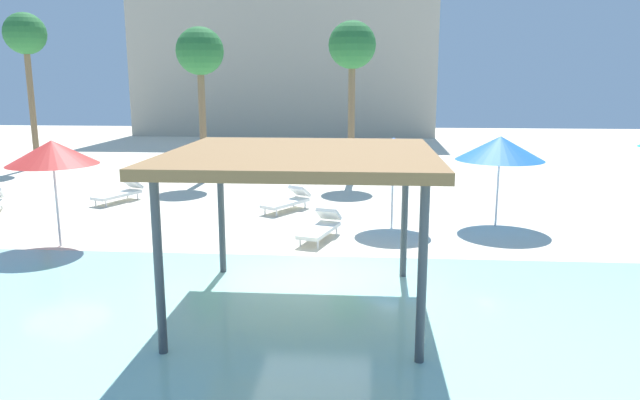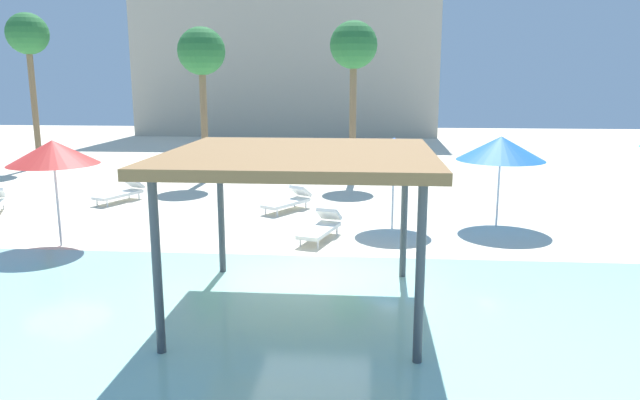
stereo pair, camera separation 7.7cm
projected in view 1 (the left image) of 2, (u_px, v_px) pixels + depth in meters
The scene contains 12 objects.
ground_plane at pixel (314, 279), 12.51m from camera, with size 80.00×80.00×0.00m, color beige.
shade_pavilion at pixel (302, 161), 10.25m from camera, with size 4.60×4.60×2.94m.
beach_umbrella_blue_0 at pixel (393, 148), 16.36m from camera, with size 2.05×2.05×2.58m.
beach_umbrella_blue_2 at pixel (500, 148), 16.53m from camera, with size 2.47×2.47×2.60m.
beach_umbrella_red_3 at pixel (52, 153), 14.49m from camera, with size 2.20×2.20×2.69m.
lounge_chair_1 at pixel (120, 192), 20.30m from camera, with size 1.29×1.98×0.74m.
lounge_chair_2 at pixel (321, 227), 15.57m from camera, with size 1.11×1.99×0.74m.
lounge_chair_4 at pixel (289, 200), 18.95m from camera, with size 1.51×1.93×0.74m.
palm_tree_0 at pixel (200, 55), 23.41m from camera, with size 1.90×1.90×6.22m.
palm_tree_1 at pixel (25, 38), 27.10m from camera, with size 1.90×1.90×7.18m.
palm_tree_2 at pixel (352, 49), 23.42m from camera, with size 1.90×1.90×6.45m.
hotel_block_0 at pixel (289, 28), 46.48m from camera, with size 22.29×10.76×16.29m, color #B2A893.
Camera 1 is at (1.03, -11.87, 4.17)m, focal length 32.99 mm.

